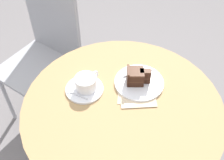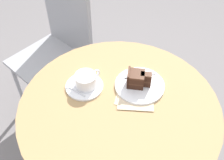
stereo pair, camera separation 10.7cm
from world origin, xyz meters
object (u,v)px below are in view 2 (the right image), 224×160
napkin (136,95)px  cake_slice (137,79)px  teaspoon (73,90)px  saucer (84,86)px  coffee_cup (86,80)px  cake_plate (140,85)px  fork (143,74)px  cafe_chair (59,39)px

napkin → cake_slice: bearing=41.4°
teaspoon → napkin: bearing=-148.9°
cake_slice → saucer: bearing=138.1°
teaspoon → coffee_cup: bearing=-117.0°
teaspoon → cake_plate: bearing=-139.0°
fork → cake_plate: bearing=-122.9°
cake_plate → cake_slice: (-0.01, 0.01, 0.04)m
cake_plate → fork: (0.05, 0.03, 0.01)m
napkin → saucer: bearing=125.7°
cake_slice → napkin: bearing=-138.6°
fork → cafe_chair: cafe_chair is taller
coffee_cup → cake_plate: (0.16, -0.15, -0.03)m
saucer → fork: fork is taller
teaspoon → cake_plate: teaspoon is taller
teaspoon → fork: (0.27, -0.13, 0.00)m
coffee_cup → cake_slice: 0.20m
cake_plate → teaspoon: bearing=143.0°
teaspoon → napkin: teaspoon is taller
teaspoon → napkin: 0.25m
cake_slice → napkin: 0.06m
cake_plate → napkin: size_ratio=0.92×
cake_plate → cake_slice: 0.04m
saucer → cake_slice: (0.16, -0.14, 0.04)m
cafe_chair → teaspoon: bearing=-31.7°
cake_plate → cafe_chair: size_ratio=0.22×
cake_plate → napkin: cake_plate is taller
fork → cafe_chair: 0.64m
teaspoon → cafe_chair: bearing=-39.1°
saucer → teaspoon: (-0.05, 0.01, 0.01)m
cake_slice → fork: cake_slice is taller
saucer → coffee_cup: bearing=-23.7°
cake_plate → coffee_cup: bearing=137.2°
cake_slice → teaspoon: bearing=143.3°
cake_slice → fork: size_ratio=0.85×
fork → cafe_chair: bearing=120.5°
napkin → cafe_chair: size_ratio=0.24×
cake_slice → cake_plate: bearing=-44.3°
cake_plate → cafe_chair: (0.04, 0.65, -0.16)m
saucer → fork: bearing=-29.4°
saucer → teaspoon: 0.05m
cake_plate → napkin: 0.05m
cake_plate → cake_slice: bearing=135.7°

